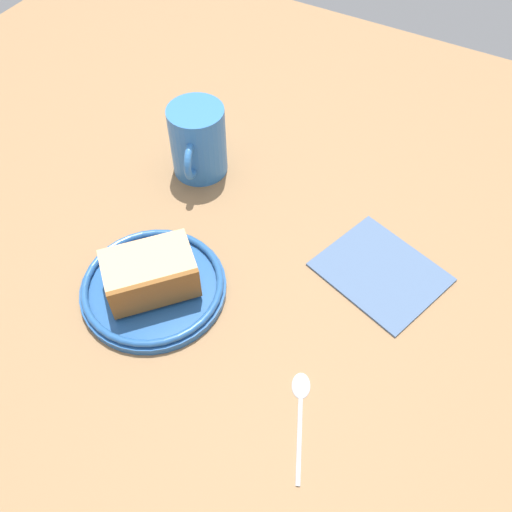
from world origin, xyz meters
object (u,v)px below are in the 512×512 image
teaspoon (301,401)px  folded_napkin (381,271)px  small_plate (153,287)px  cake_slice (150,275)px  tea_mug (198,141)px

teaspoon → folded_napkin: teaspoon is taller
small_plate → folded_napkin: bearing=-55.1°
cake_slice → teaspoon: cake_slice is taller
cake_slice → folded_napkin: cake_slice is taller
small_plate → teaspoon: size_ratio=1.54×
tea_mug → teaspoon: 37.61cm
folded_napkin → teaspoon: bearing=176.8°
small_plate → teaspoon: small_plate is taller
small_plate → cake_slice: size_ratio=1.44×
teaspoon → folded_napkin: bearing=-3.2°
small_plate → teaspoon: (-4.05, -21.47, -0.55)cm
small_plate → folded_napkin: small_plate is taller
small_plate → folded_napkin: (15.73, -22.56, -0.60)cm
small_plate → folded_napkin: size_ratio=1.23×
folded_napkin → small_plate: bearing=124.9°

